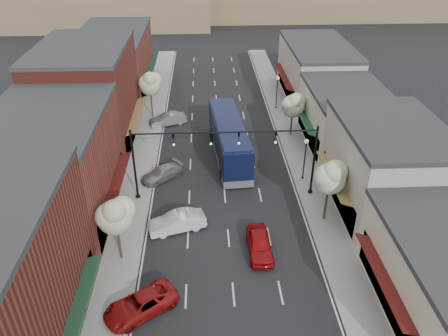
{
  "coord_description": "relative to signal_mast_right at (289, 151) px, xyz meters",
  "views": [
    {
      "loc": [
        -1.7,
        -25.36,
        23.18
      ],
      "look_at": [
        -0.01,
        9.4,
        2.2
      ],
      "focal_mm": 35.0,
      "sensor_mm": 36.0,
      "label": 1
    }
  ],
  "objects": [
    {
      "name": "tree_left_far",
      "position": [
        -13.87,
        17.95,
        -0.02
      ],
      "size": [
        2.85,
        2.65,
        6.13
      ],
      "color": "#47382B",
      "rests_on": "ground"
    },
    {
      "name": "tree_left_near",
      "position": [
        -13.87,
        -8.05,
        -0.4
      ],
      "size": [
        2.85,
        2.65,
        5.69
      ],
      "color": "#47382B",
      "rests_on": "ground"
    },
    {
      "name": "curb_left",
      "position": [
        -12.62,
        10.5,
        -4.55
      ],
      "size": [
        0.25,
        73.0,
        0.17
      ],
      "primitive_type": "cube",
      "color": "gray",
      "rests_on": "ground"
    },
    {
      "name": "bldg_right_far",
      "position": [
        8.09,
        24.0,
        -0.96
      ],
      "size": [
        9.14,
        16.1,
        7.4
      ],
      "color": "#B0A597",
      "rests_on": "ground"
    },
    {
      "name": "sidewalk_left",
      "position": [
        -14.02,
        10.5,
        -4.55
      ],
      "size": [
        2.8,
        73.0,
        0.15
      ],
      "primitive_type": "cube",
      "color": "gray",
      "rests_on": "ground"
    },
    {
      "name": "signal_mast_left",
      "position": [
        -11.24,
        0.0,
        0.0
      ],
      "size": [
        8.22,
        0.46,
        7.0
      ],
      "color": "black",
      "rests_on": "ground"
    },
    {
      "name": "ground",
      "position": [
        -5.62,
        -8.0,
        -4.62
      ],
      "size": [
        160.0,
        160.0,
        0.0
      ],
      "primitive_type": "plane",
      "color": "black",
      "rests_on": "ground"
    },
    {
      "name": "signal_mast_right",
      "position": [
        0.0,
        0.0,
        0.0
      ],
      "size": [
        8.22,
        0.46,
        7.0
      ],
      "color": "black",
      "rests_on": "ground"
    },
    {
      "name": "bldg_left_far",
      "position": [
        -19.84,
        28.0,
        -0.46
      ],
      "size": [
        10.14,
        18.1,
        8.4
      ],
      "color": "brown",
      "rests_on": "ground"
    },
    {
      "name": "bldg_left_midfar",
      "position": [
        -19.86,
        12.0,
        0.78
      ],
      "size": [
        10.14,
        14.1,
        10.9
      ],
      "color": "maroon",
      "rests_on": "ground"
    },
    {
      "name": "parked_car_c",
      "position": [
        -11.67,
        3.25,
        -3.98
      ],
      "size": [
        4.5,
        4.23,
        1.28
      ],
      "primitive_type": "imported",
      "rotation": [
        0.0,
        0.0,
        -0.86
      ],
      "color": "#939297",
      "rests_on": "ground"
    },
    {
      "name": "tree_right_far",
      "position": [
        2.73,
        11.95,
        -0.63
      ],
      "size": [
        2.85,
        2.65,
        5.43
      ],
      "color": "#47382B",
      "rests_on": "ground"
    },
    {
      "name": "sidewalk_right",
      "position": [
        2.78,
        10.5,
        -4.55
      ],
      "size": [
        2.8,
        73.0,
        0.15
      ],
      "primitive_type": "cube",
      "color": "gray",
      "rests_on": "ground"
    },
    {
      "name": "hill_near",
      "position": [
        -30.62,
        70.0,
        -0.62
      ],
      "size": [
        50.0,
        20.0,
        8.0
      ],
      "primitive_type": "cube",
      "color": "#7A6647",
      "rests_on": "ground"
    },
    {
      "name": "parked_car_b",
      "position": [
        -9.82,
        -4.68,
        -3.84
      ],
      "size": [
        5.0,
        2.92,
        1.56
      ],
      "primitive_type": "imported",
      "rotation": [
        0.0,
        0.0,
        -1.28
      ],
      "color": "silver",
      "rests_on": "ground"
    },
    {
      "name": "bldg_right_midnear",
      "position": [
        8.1,
        -2.0,
        -0.72
      ],
      "size": [
        9.14,
        12.1,
        7.9
      ],
      "color": "#B0A597",
      "rests_on": "ground"
    },
    {
      "name": "coach_bus",
      "position": [
        -4.82,
        7.55,
        -2.52
      ],
      "size": [
        4.02,
        13.52,
        4.07
      ],
      "rotation": [
        0.0,
        0.0,
        0.08
      ],
      "color": "black",
      "rests_on": "ground"
    },
    {
      "name": "lamp_post_near",
      "position": [
        2.18,
        2.5,
        -1.62
      ],
      "size": [
        0.44,
        0.44,
        4.44
      ],
      "color": "black",
      "rests_on": "ground"
    },
    {
      "name": "tree_right_near",
      "position": [
        2.73,
        -4.05,
        -0.17
      ],
      "size": [
        2.85,
        2.65,
        5.95
      ],
      "color": "#47382B",
      "rests_on": "ground"
    },
    {
      "name": "parked_car_e",
      "position": [
        -11.82,
        15.73,
        -3.89
      ],
      "size": [
        4.69,
        2.92,
        1.46
      ],
      "primitive_type": "imported",
      "rotation": [
        0.0,
        0.0,
        -1.23
      ],
      "color": "#A5A6AA",
      "rests_on": "ground"
    },
    {
      "name": "parked_car_a",
      "position": [
        -11.82,
        -13.2,
        -3.93
      ],
      "size": [
        5.41,
        4.72,
        1.39
      ],
      "primitive_type": "imported",
      "rotation": [
        0.0,
        0.0,
        -0.97
      ],
      "color": "maroon",
      "rests_on": "ground"
    },
    {
      "name": "bldg_right_midfar",
      "position": [
        8.08,
        10.0,
        -1.46
      ],
      "size": [
        9.14,
        12.1,
        6.4
      ],
      "color": "beige",
      "rests_on": "ground"
    },
    {
      "name": "bldg_left_midnear",
      "position": [
        -19.85,
        -2.0,
        0.03
      ],
      "size": [
        10.14,
        14.1,
        9.4
      ],
      "color": "brown",
      "rests_on": "ground"
    },
    {
      "name": "lamp_post_far",
      "position": [
        2.18,
        20.0,
        -1.62
      ],
      "size": [
        0.44,
        0.44,
        4.44
      ],
      "color": "black",
      "rests_on": "ground"
    },
    {
      "name": "red_hatchback",
      "position": [
        -3.32,
        -7.76,
        -3.85
      ],
      "size": [
        1.89,
        4.56,
        1.55
      ],
      "primitive_type": "imported",
      "rotation": [
        0.0,
        0.0,
        0.01
      ],
      "color": "#990B0E",
      "rests_on": "ground"
    },
    {
      "name": "curb_right",
      "position": [
        1.38,
        10.5,
        -4.55
      ],
      "size": [
        0.25,
        73.0,
        0.17
      ],
      "primitive_type": "cube",
      "color": "gray",
      "rests_on": "ground"
    }
  ]
}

